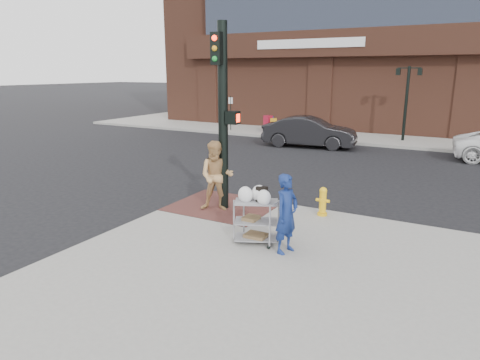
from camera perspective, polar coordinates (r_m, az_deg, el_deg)
The scene contains 13 objects.
ground at distance 11.28m, azimuth -2.06°, elevation -5.90°, with size 220.00×220.00×0.00m, color black.
brick_curb_ramp at distance 12.26m, azimuth -2.32°, elevation -3.47°, with size 2.80×2.40×0.01m, color #582D29.
lamp_post at distance 25.34m, azimuth 21.35°, elevation 10.49°, with size 1.32×0.22×4.00m.
parking_sign at distance 27.95m, azimuth -1.26°, elevation 8.90°, with size 0.05×0.05×2.20m, color black.
traffic_signal_pole at distance 11.55m, azimuth -2.25°, elevation 9.01°, with size 0.61×0.51×5.00m.
woman_blue at distance 9.02m, azimuth 6.24°, elevation -4.50°, with size 0.62×0.41×1.71m, color navy.
pedestrian_tan at distance 11.67m, azimuth -3.13°, elevation 0.51°, with size 0.94×0.73×1.93m, color tan.
sedan_dark at distance 22.86m, azimuth 9.24°, elevation 6.35°, with size 1.68×4.81×1.59m, color black.
utility_cart at distance 9.54m, azimuth 2.18°, elevation -5.01°, with size 1.07×0.87×1.31m.
fire_hydrant at distance 11.58m, azimuth 10.98°, elevation -2.76°, with size 0.37×0.26×0.78m.
newsbox_red at distance 27.04m, azimuth 3.74°, elevation 7.47°, with size 0.44×0.40×1.05m, color maroon.
newsbox_yellow at distance 26.39m, azimuth 4.48°, elevation 7.16°, with size 0.39×0.36×0.94m, color orange.
newsbox_blue at distance 27.46m, azimuth 3.91°, elevation 7.49°, with size 0.41×0.37×0.97m, color #172E9A.
Camera 1 is at (5.46, -9.07, 3.91)m, focal length 32.00 mm.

